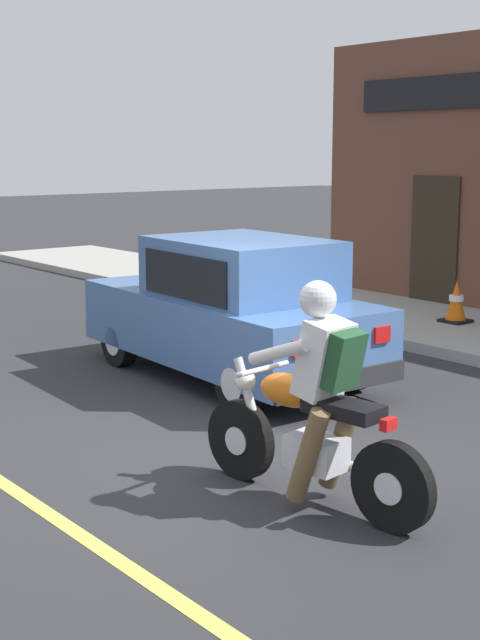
{
  "coord_description": "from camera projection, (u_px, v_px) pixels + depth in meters",
  "views": [
    {
      "loc": [
        -4.44,
        -5.62,
        2.5
      ],
      "look_at": [
        0.65,
        0.65,
        0.95
      ],
      "focal_mm": 50.0,
      "sensor_mm": 36.0,
      "label": 1
    }
  ],
  "objects": [
    {
      "name": "ground_plane",
      "position": [
        229.0,
        451.0,
        7.51
      ],
      "size": [
        80.0,
        80.0,
        0.0
      ],
      "primitive_type": "plane",
      "color": "#2B2B2D"
    },
    {
      "name": "sidewalk_curb",
      "position": [
        388.0,
        317.0,
        13.1
      ],
      "size": [
        2.6,
        22.0,
        0.14
      ],
      "primitive_type": "cube",
      "color": "#9E9B93",
      "rests_on": "ground"
    },
    {
      "name": "motorcycle_with_rider",
      "position": [
        314.0,
        413.0,
        6.27
      ],
      "size": [
        0.62,
        2.02,
        1.62
      ],
      "color": "black",
      "rests_on": "ground"
    },
    {
      "name": "car_hatchback",
      "position": [
        232.0,
        311.0,
        9.74
      ],
      "size": [
        1.84,
        3.86,
        1.57
      ],
      "color": "black",
      "rests_on": "ground"
    },
    {
      "name": "traffic_cone",
      "position": [
        456.0,
        301.0,
        12.31
      ],
      "size": [
        0.36,
        0.36,
        0.6
      ],
      "color": "black",
      "rests_on": "sidewalk_curb"
    }
  ]
}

